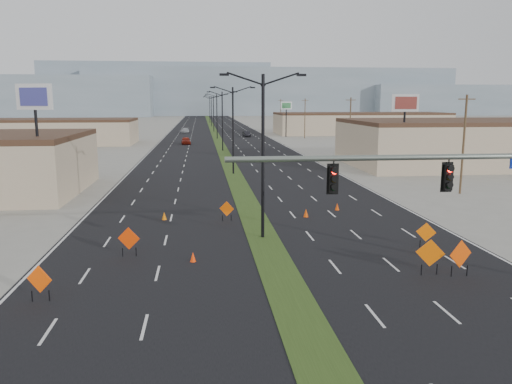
{
  "coord_description": "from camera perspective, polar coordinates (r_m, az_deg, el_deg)",
  "views": [
    {
      "loc": [
        -3.74,
        -17.96,
        8.42
      ],
      "look_at": [
        -0.59,
        10.45,
        3.2
      ],
      "focal_mm": 35.0,
      "sensor_mm": 36.0,
      "label": 1
    }
  ],
  "objects": [
    {
      "name": "construction_sign_3",
      "position": [
        25.91,
        19.28,
        -6.71
      ],
      "size": [
        1.28,
        0.57,
        1.82
      ],
      "rotation": [
        0.0,
        0.0,
        -0.4
      ],
      "color": "#E15A04",
      "rests_on": "ground"
    },
    {
      "name": "cone_1",
      "position": [
        36.88,
        5.73,
        -2.4
      ],
      "size": [
        0.41,
        0.41,
        0.63
      ],
      "primitive_type": "cone",
      "rotation": [
        0.0,
        0.0,
        -0.09
      ],
      "color": "#D84104",
      "rests_on": "ground"
    },
    {
      "name": "cone_3",
      "position": [
        36.48,
        -10.45,
        -2.7
      ],
      "size": [
        0.44,
        0.44,
        0.58
      ],
      "primitive_type": "cone",
      "rotation": [
        0.0,
        0.0,
        0.31
      ],
      "color": "orange",
      "rests_on": "ground"
    },
    {
      "name": "construction_sign_4",
      "position": [
        30.69,
        18.86,
        -4.47
      ],
      "size": [
        1.03,
        0.49,
        1.48
      ],
      "rotation": [
        0.0,
        0.0,
        -0.42
      ],
      "color": "#F66405",
      "rests_on": "ground"
    },
    {
      "name": "utility_pole_3",
      "position": [
        149.9,
        2.83,
        8.9
      ],
      "size": [
        1.6,
        0.2,
        9.0
      ],
      "color": "#4C3823",
      "rests_on": "ground"
    },
    {
      "name": "streetlight_2",
      "position": [
        86.09,
        -3.87,
        8.32
      ],
      "size": [
        5.15,
        0.24,
        10.02
      ],
      "color": "black",
      "rests_on": "ground"
    },
    {
      "name": "construction_sign_2",
      "position": [
        35.52,
        -3.37,
        -2.01
      ],
      "size": [
        1.01,
        0.44,
        1.42
      ],
      "rotation": [
        0.0,
        0.0,
        -0.39
      ],
      "color": "#F65705",
      "rests_on": "ground"
    },
    {
      "name": "streetlight_5",
      "position": [
        170.03,
        -5.12,
        9.29
      ],
      "size": [
        5.15,
        0.24,
        10.02
      ],
      "color": "black",
      "rests_on": "ground"
    },
    {
      "name": "cone_2",
      "position": [
        39.5,
        9.26,
        -1.67
      ],
      "size": [
        0.38,
        0.38,
        0.58
      ],
      "primitive_type": "cone",
      "rotation": [
        0.0,
        0.0,
        0.12
      ],
      "color": "#D83E04",
      "rests_on": "ground"
    },
    {
      "name": "streetlight_0",
      "position": [
        30.34,
        0.79,
        4.67
      ],
      "size": [
        5.15,
        0.24,
        10.02
      ],
      "color": "black",
      "rests_on": "ground"
    },
    {
      "name": "cone_0",
      "position": [
        26.87,
        -7.22,
        -7.39
      ],
      "size": [
        0.38,
        0.38,
        0.54
      ],
      "primitive_type": "cone",
      "rotation": [
        0.0,
        0.0,
        -0.2
      ],
      "color": "#FF3805",
      "rests_on": "ground"
    },
    {
      "name": "construction_sign_1",
      "position": [
        28.2,
        -14.34,
        -5.28
      ],
      "size": [
        1.22,
        0.35,
        1.66
      ],
      "rotation": [
        0.0,
        0.0,
        -0.25
      ],
      "color": "red",
      "rests_on": "ground"
    },
    {
      "name": "mesa_backdrop",
      "position": [
        339.06,
        -10.98,
        11.44
      ],
      "size": [
        140.0,
        50.0,
        32.0
      ],
      "primitive_type": "cube",
      "color": "gray",
      "rests_on": "ground"
    },
    {
      "name": "car_far",
      "position": [
        136.21,
        -8.11,
        6.96
      ],
      "size": [
        2.32,
        4.6,
        1.28
      ],
      "primitive_type": "imported",
      "rotation": [
        0.0,
        0.0,
        -0.12
      ],
      "color": "#A0A4AA",
      "rests_on": "ground"
    },
    {
      "name": "building_sw_far",
      "position": [
        106.95,
        -21.77,
        6.3
      ],
      "size": [
        30.0,
        14.0,
        4.5
      ],
      "primitive_type": "cube",
      "color": "tan",
      "rests_on": "ground"
    },
    {
      "name": "pole_sign_west",
      "position": [
        46.04,
        -23.96,
        9.02
      ],
      "size": [
        3.16,
        1.34,
        9.85
      ],
      "rotation": [
        0.0,
        0.0,
        -0.32
      ],
      "color": "black",
      "rests_on": "ground"
    },
    {
      "name": "mesa_center",
      "position": [
        321.0,
        1.54,
        11.33
      ],
      "size": [
        220.0,
        50.0,
        28.0
      ],
      "primitive_type": "cube",
      "color": "gray",
      "rests_on": "ground"
    },
    {
      "name": "mesa_east",
      "position": [
        358.61,
        24.87,
        9.49
      ],
      "size": [
        160.0,
        50.0,
        18.0
      ],
      "primitive_type": "cube",
      "color": "gray",
      "rests_on": "ground"
    },
    {
      "name": "pole_sign_east_far",
      "position": [
        119.69,
        3.48,
        9.5
      ],
      "size": [
        2.73,
        0.76,
        8.31
      ],
      "rotation": [
        0.0,
        0.0,
        0.15
      ],
      "color": "black",
      "rests_on": "ground"
    },
    {
      "name": "building_se_far",
      "position": [
        134.73,
        11.84,
        7.61
      ],
      "size": [
        44.0,
        16.0,
        5.0
      ],
      "primitive_type": "cube",
      "color": "tan",
      "rests_on": "ground"
    },
    {
      "name": "streetlight_1",
      "position": [
        58.16,
        -2.65,
        7.37
      ],
      "size": [
        5.15,
        0.24,
        10.02
      ],
      "color": "black",
      "rests_on": "ground"
    },
    {
      "name": "building_se_near",
      "position": [
        73.62,
        24.64,
        4.99
      ],
      "size": [
        36.0,
        18.0,
        5.5
      ],
      "primitive_type": "cube",
      "color": "tan",
      "rests_on": "ground"
    },
    {
      "name": "utility_pole_0",
      "position": [
        49.23,
        22.63,
        5.19
      ],
      "size": [
        1.6,
        0.2,
        9.0
      ],
      "color": "#4C3823",
      "rests_on": "ground"
    },
    {
      "name": "pole_sign_east_near",
      "position": [
        60.94,
        16.66,
        9.07
      ],
      "size": [
        2.97,
        1.27,
        9.23
      ],
      "rotation": [
        0.0,
        0.0,
        -0.32
      ],
      "color": "black",
      "rests_on": "ground"
    },
    {
      "name": "construction_sign_0",
      "position": [
        23.3,
        -23.51,
        -9.26
      ],
      "size": [
        1.15,
        0.44,
        1.6
      ],
      "rotation": [
        0.0,
        0.0,
        -0.34
      ],
      "color": "#EE4605",
      "rests_on": "ground"
    },
    {
      "name": "streetlight_4",
      "position": [
        142.04,
        -4.87,
        9.09
      ],
      "size": [
        5.15,
        0.24,
        10.02
      ],
      "color": "black",
      "rests_on": "ground"
    },
    {
      "name": "streetlight_6",
      "position": [
        198.02,
        -5.31,
        9.43
      ],
      "size": [
        5.15,
        0.24,
        10.02
      ],
      "color": "black",
      "rests_on": "ground"
    },
    {
      "name": "median_strip",
      "position": [
        118.32,
        -4.52,
        6.23
      ],
      "size": [
        2.0,
        400.0,
        0.04
      ],
      "primitive_type": "cube",
      "color": "#2A3F16",
      "rests_on": "ground"
    },
    {
      "name": "utility_pole_2",
      "position": [
        115.49,
        5.61,
        8.43
      ],
      "size": [
        1.6,
        0.2,
        9.0
      ],
      "color": "#4C3823",
      "rests_on": "ground"
    },
    {
      "name": "utility_pole_1",
      "position": [
        81.58,
        10.7,
        7.53
      ],
      "size": [
        1.6,
        0.2,
        9.0
      ],
      "color": "#4C3823",
      "rests_on": "ground"
    },
    {
      "name": "streetlight_3",
      "position": [
        114.06,
        -4.49,
        8.8
      ],
      "size": [
        5.15,
        0.24,
        10.02
      ],
      "color": "black",
      "rests_on": "ground"
    },
    {
      "name": "construction_sign_5",
      "position": [
        26.23,
        22.33,
        -6.7
      ],
      "size": [
        1.32,
        0.46,
        1.83
      ],
      "rotation": [
        0.0,
        0.0,
        0.31
      ],
      "color": "#DB4104",
      "rests_on": "ground"
    },
    {
      "name": "car_left",
      "position": [
        100.2,
        -8.02,
        5.84
      ],
      "size": [
        2.07,
        4.4,
        1.45
      ],
      "primitive_type": "imported",
      "rotation": [
        0.0,
        0.0,
        0.08
      ],
      "color": "maroon",
      "rests_on": "ground"
    },
    {
      "name": "car_mid",
      "position": [
        120.77,
        -1.08,
        6.66
      ],
      "size": [
        1.8,
        4.13,
        1.32
      ],
      "primitive_type": "imported",
      "rotation": [
        0.0,
        0.0,
        0.1
      ],
      "color": "black",
      "rests_on": "ground"
    },
    {
      "name": "ground",
      "position": [
        20.18,
        5.11,
        -14.35
      ],
      "size": [
        600.0,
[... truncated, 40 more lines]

